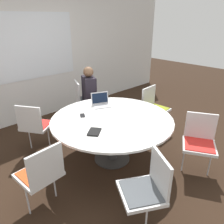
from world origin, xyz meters
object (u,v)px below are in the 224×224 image
Objects in this scene: laptop at (101,102)px; cell_phone at (82,115)px; chair_2 at (41,172)px; person_0 at (90,92)px; chair_5 at (154,105)px; spiral_notebook at (94,132)px; chair_0 at (84,97)px; chair_3 at (147,186)px; chair_4 at (200,139)px; chair_1 at (35,123)px.

cell_phone is (-0.48, -0.12, -0.05)m from laptop.
chair_2 is 0.72× the size of person_0.
chair_5 is 3.41× the size of spiral_notebook.
chair_0 is 2.83m from chair_3.
chair_0 and chair_4 have the same top height.
spiral_notebook is at bearing -9.04° from chair_0.
person_0 is (1.30, 0.20, 0.19)m from chair_1.
laptop is 0.95m from spiral_notebook.
chair_2 is at bearing 3.58° from chair_5.
chair_2 is 2.14m from chair_4.
chair_0 is 2.38× the size of laptop.
laptop is at bearing 28.39° from chair_1.
chair_4 is at bearing -56.81° from chair_3.
chair_5 is 2.38× the size of laptop.
spiral_notebook is at bearing 23.84° from chair_3.
chair_0 is 0.32m from person_0.
chair_1 is 1.00× the size of chair_5.
chair_2 is 1.00× the size of chair_3.
chair_4 is at bearing -37.71° from spiral_notebook.
chair_5 is at bearing -25.01° from chair_3.
chair_1 is at bearing -57.92° from person_0.
chair_2 is 1.15m from cell_phone.
person_0 is at bearing 46.12° from cell_phone.
chair_0 is 1.49m from chair_5.
cell_phone is at bearing -142.32° from laptop.
spiral_notebook is (-1.00, -1.37, 0.01)m from person_0.
chair_2 is at bearing 65.51° from chair_3.
chair_5 is 1.30m from person_0.
laptop is at bearing -13.08° from chair_4.
chair_0 is 1.00× the size of chair_2.
chair_1 is 3.41× the size of spiral_notebook.
cell_phone is (-0.80, -0.84, 0.01)m from person_0.
laptop is (-1.04, 0.35, 0.25)m from chair_5.
chair_5 is at bearing 2.54° from chair_2.
chair_2 is 1.17m from chair_3.
chair_3 is at bearing -2.18° from person_0.
person_0 is at bearing 19.13° from chair_0.
spiral_notebook is at bearing -110.65° from cell_phone.
chair_3 is at bearing 31.13° from chair_5.
chair_2 is 3.41× the size of spiral_notebook.
laptop reaches higher than chair_2.
chair_0 reaches higher than cell_phone.
spiral_notebook is (-1.73, -0.31, 0.20)m from chair_5.
chair_2 and chair_5 have the same top height.
chair_4 is 1.65m from laptop.
laptop is at bearing 3.79° from chair_0.
chair_5 is at bearing 32.88° from chair_1.
chair_5 is 1.77m from spiral_notebook.
spiral_notebook is (0.79, 0.02, 0.20)m from chair_2.
chair_2 is at bearing 35.38° from chair_4.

